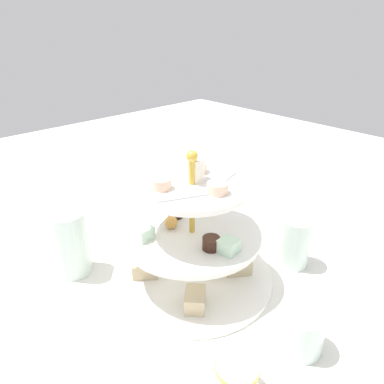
# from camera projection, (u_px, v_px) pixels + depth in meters

# --- Properties ---
(ground_plane) EXTENTS (2.40, 2.40, 0.00)m
(ground_plane) POSITION_uv_depth(u_px,v_px,m) (192.00, 277.00, 0.70)
(ground_plane) COLOR silver
(tiered_serving_stand) EXTENTS (0.31, 0.31, 0.26)m
(tiered_serving_stand) POSITION_uv_depth(u_px,v_px,m) (192.00, 243.00, 0.67)
(tiered_serving_stand) COLOR white
(tiered_serving_stand) RESTS_ON ground_plane
(water_glass_tall_right) EXTENTS (0.07, 0.07, 0.13)m
(water_glass_tall_right) POSITION_uv_depth(u_px,v_px,m) (71.00, 243.00, 0.69)
(water_glass_tall_right) COLOR silver
(water_glass_tall_right) RESTS_ON ground_plane
(water_glass_short_left) EXTENTS (0.06, 0.06, 0.07)m
(water_glass_short_left) POSITION_uv_depth(u_px,v_px,m) (303.00, 331.00, 0.54)
(water_glass_short_left) COLOR silver
(water_glass_short_left) RESTS_ON ground_plane
(teacup_with_saucer) EXTENTS (0.09, 0.09, 0.05)m
(teacup_with_saucer) POSITION_uv_depth(u_px,v_px,m) (236.00, 380.00, 0.48)
(teacup_with_saucer) COLOR white
(teacup_with_saucer) RESTS_ON ground_plane
(butter_knife_left) EXTENTS (0.15, 0.10, 0.00)m
(butter_knife_left) POSITION_uv_depth(u_px,v_px,m) (183.00, 207.00, 0.96)
(butter_knife_left) COLOR silver
(butter_knife_left) RESTS_ON ground_plane
(water_glass_mid_back) EXTENTS (0.06, 0.06, 0.10)m
(water_glass_mid_back) POSITION_uv_depth(u_px,v_px,m) (295.00, 242.00, 0.72)
(water_glass_mid_back) COLOR silver
(water_glass_mid_back) RESTS_ON ground_plane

